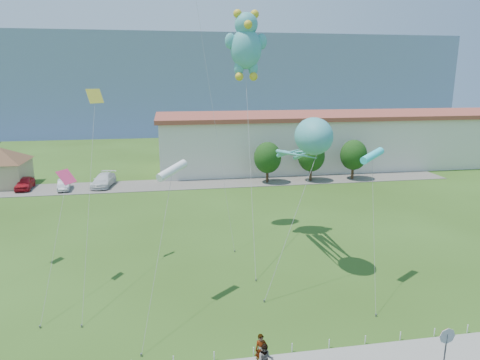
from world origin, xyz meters
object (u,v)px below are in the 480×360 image
at_px(warehouse, 351,139).
at_px(teddy_bear_kite, 246,44).
at_px(parked_car_silver, 64,185).
at_px(pedestrian_left, 261,350).
at_px(pedestrian_right, 265,360).
at_px(parked_car_red, 25,183).
at_px(octopus_kite, 308,144).
at_px(parked_car_white, 104,180).
at_px(stop_sign, 447,340).
at_px(pavilion, 0,163).

height_order(warehouse, teddy_bear_kite, teddy_bear_kite).
xyz_separation_m(parked_car_silver, teddy_bear_kite, (19.51, -18.71, 15.64)).
height_order(pedestrian_left, pedestrian_right, pedestrian_right).
xyz_separation_m(warehouse, teddy_bear_kite, (-22.26, -28.13, 12.21)).
distance_m(warehouse, parked_car_red, 47.50).
distance_m(pedestrian_right, octopus_kite, 15.54).
distance_m(warehouse, parked_car_white, 38.22).
xyz_separation_m(stop_sign, pedestrian_left, (-8.31, 2.09, -0.96)).
xyz_separation_m(pavilion, octopus_kite, (30.94, -29.03, 6.09)).
height_order(parked_car_red, octopus_kite, octopus_kite).
bearing_deg(parked_car_silver, warehouse, 4.56).
height_order(stop_sign, pedestrian_left, stop_sign).
height_order(pavilion, parked_car_silver, pavilion).
distance_m(pedestrian_left, octopus_kite, 14.94).
xyz_separation_m(pavilion, teddy_bear_kite, (27.74, -22.13, 13.31)).
distance_m(stop_sign, pedestrian_right, 8.43).
relative_size(warehouse, pedestrian_left, 37.83).
distance_m(parked_car_white, octopus_kite, 33.22).
height_order(pavilion, teddy_bear_kite, teddy_bear_kite).
xyz_separation_m(pavilion, parked_car_silver, (8.22, -3.42, -2.33)).
relative_size(warehouse, stop_sign, 24.40).
relative_size(pavilion, parked_car_red, 2.09).
bearing_deg(parked_car_white, pavilion, 178.11).
xyz_separation_m(warehouse, pedestrian_left, (-24.81, -46.11, -3.22)).
height_order(pedestrian_left, parked_car_red, pedestrian_left).
bearing_deg(teddy_bear_kite, parked_car_silver, 136.20).
bearing_deg(pedestrian_left, teddy_bear_kite, 84.68).
bearing_deg(pavilion, parked_car_red, -34.40).
height_order(parked_car_white, octopus_kite, octopus_kite).
bearing_deg(parked_car_red, octopus_kite, -47.35).
height_order(pedestrian_right, parked_car_silver, pedestrian_right).
bearing_deg(parked_car_white, warehouse, 21.49).
bearing_deg(pedestrian_right, pedestrian_left, 98.14).
relative_size(warehouse, parked_car_white, 11.26).
height_order(warehouse, pedestrian_left, warehouse).
distance_m(parked_car_silver, parked_car_white, 4.75).
distance_m(warehouse, pedestrian_right, 53.16).
xyz_separation_m(octopus_kite, teddy_bear_kite, (-3.20, 6.90, 7.23)).
bearing_deg(parked_car_red, warehouse, 6.83).
xyz_separation_m(warehouse, parked_car_red, (-46.65, -8.29, -3.32)).
bearing_deg(warehouse, parked_car_white, -167.24).
distance_m(parked_car_red, parked_car_white, 9.52).
bearing_deg(teddy_bear_kite, parked_car_white, 127.02).
distance_m(stop_sign, pedestrian_left, 8.62).
bearing_deg(parked_car_silver, pedestrian_right, -73.76).
height_order(pedestrian_right, parked_car_red, pedestrian_right).
bearing_deg(octopus_kite, teddy_bear_kite, 114.91).
xyz_separation_m(pedestrian_left, octopus_kite, (5.75, 11.08, 8.21)).
relative_size(pavilion, pedestrian_right, 5.70).
xyz_separation_m(pavilion, warehouse, (50.00, 6.00, 1.10)).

